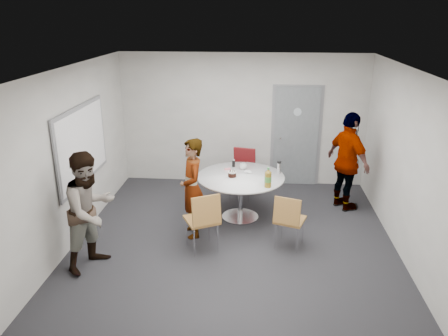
# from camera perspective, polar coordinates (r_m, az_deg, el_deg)

# --- Properties ---
(floor) EXTENTS (5.00, 5.00, 0.00)m
(floor) POSITION_cam_1_polar(r_m,az_deg,el_deg) (7.15, 1.41, -9.07)
(floor) COLOR black
(floor) RESTS_ON ground
(ceiling) EXTENTS (5.00, 5.00, 0.00)m
(ceiling) POSITION_cam_1_polar(r_m,az_deg,el_deg) (6.31, 1.62, 12.93)
(ceiling) COLOR silver
(ceiling) RESTS_ON wall_back
(wall_back) EXTENTS (5.00, 0.00, 5.00)m
(wall_back) POSITION_cam_1_polar(r_m,az_deg,el_deg) (9.01, 2.46, 6.29)
(wall_back) COLOR #AFACA6
(wall_back) RESTS_ON floor
(wall_left) EXTENTS (0.00, 5.00, 5.00)m
(wall_left) POSITION_cam_1_polar(r_m,az_deg,el_deg) (7.19, -18.82, 1.70)
(wall_left) COLOR #AFACA6
(wall_left) RESTS_ON floor
(wall_right) EXTENTS (0.00, 5.00, 5.00)m
(wall_right) POSITION_cam_1_polar(r_m,az_deg,el_deg) (6.94, 22.59, 0.58)
(wall_right) COLOR #AFACA6
(wall_right) RESTS_ON floor
(wall_front) EXTENTS (5.00, 0.00, 5.00)m
(wall_front) POSITION_cam_1_polar(r_m,az_deg,el_deg) (4.32, -0.50, -9.38)
(wall_front) COLOR #AFACA6
(wall_front) RESTS_ON floor
(door) EXTENTS (1.02, 0.17, 2.12)m
(door) POSITION_cam_1_polar(r_m,az_deg,el_deg) (9.10, 9.38, 4.07)
(door) COLOR slate
(door) RESTS_ON wall_back
(whiteboard) EXTENTS (0.04, 1.90, 1.25)m
(whiteboard) POSITION_cam_1_polar(r_m,az_deg,el_deg) (7.32, -18.02, 2.93)
(whiteboard) COLOR gray
(whiteboard) RESTS_ON wall_left
(table) EXTENTS (1.50, 1.50, 1.11)m
(table) POSITION_cam_1_polar(r_m,az_deg,el_deg) (7.53, 2.40, -1.85)
(table) COLOR white
(table) RESTS_ON floor
(chair_near_left) EXTENTS (0.63, 0.65, 0.96)m
(chair_near_left) POSITION_cam_1_polar(r_m,az_deg,el_deg) (6.50, -2.66, -6.36)
(chair_near_left) COLOR olive
(chair_near_left) RESTS_ON floor
(chair_near_right) EXTENTS (0.54, 0.57, 0.88)m
(chair_near_right) POSITION_cam_1_polar(r_m,az_deg,el_deg) (6.67, 8.44, -6.35)
(chair_near_right) COLOR olive
(chair_near_right) RESTS_ON floor
(chair_far) EXTENTS (0.54, 0.57, 0.95)m
(chair_far) POSITION_cam_1_polar(r_m,az_deg,el_deg) (8.51, 2.50, 0.08)
(chair_far) COLOR maroon
(chair_far) RESTS_ON floor
(person_main) EXTENTS (0.56, 0.69, 1.62)m
(person_main) POSITION_cam_1_polar(r_m,az_deg,el_deg) (6.93, -4.17, -2.66)
(person_main) COLOR #A5C6EA
(person_main) RESTS_ON floor
(person_left) EXTENTS (0.96, 1.04, 1.71)m
(person_left) POSITION_cam_1_polar(r_m,az_deg,el_deg) (6.34, -17.06, -5.36)
(person_left) COLOR white
(person_left) RESTS_ON floor
(person_right) EXTENTS (0.90, 1.14, 1.81)m
(person_right) POSITION_cam_1_polar(r_m,az_deg,el_deg) (8.13, 15.89, 0.77)
(person_right) COLOR black
(person_right) RESTS_ON floor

